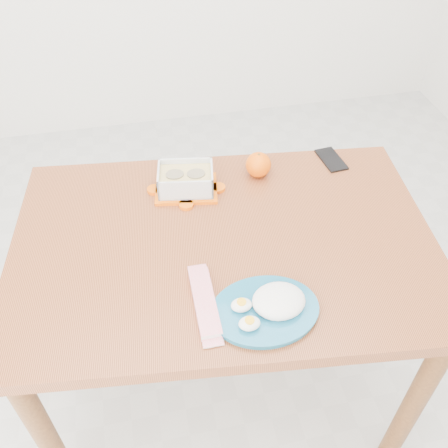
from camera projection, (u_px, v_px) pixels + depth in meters
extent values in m
plane|color=#B7B7B2|center=(227.00, 353.00, 1.96)|extent=(3.50, 3.50, 0.00)
cube|color=#97502B|center=(224.00, 245.00, 1.38)|extent=(1.24, 0.90, 0.04)
cylinder|color=brown|center=(47.00, 439.00, 1.37)|extent=(0.06, 0.06, 0.71)
cylinder|color=brown|center=(414.00, 403.00, 1.44)|extent=(0.06, 0.06, 0.71)
cylinder|color=brown|center=(75.00, 262.00, 1.84)|extent=(0.06, 0.06, 0.71)
cylinder|color=brown|center=(350.00, 242.00, 1.91)|extent=(0.06, 0.06, 0.71)
cube|color=#F15F07|center=(186.00, 189.00, 1.52)|extent=(0.21, 0.17, 0.01)
cube|color=silver|center=(186.00, 179.00, 1.49)|extent=(0.18, 0.14, 0.07)
cube|color=tan|center=(186.00, 180.00, 1.49)|extent=(0.17, 0.13, 0.04)
cylinder|color=#8B7C5B|center=(175.00, 176.00, 1.48)|extent=(0.06, 0.06, 0.02)
cylinder|color=#8B7C5B|center=(196.00, 176.00, 1.48)|extent=(0.06, 0.06, 0.02)
sphere|color=#FF6B05|center=(258.00, 165.00, 1.55)|extent=(0.08, 0.08, 0.08)
cylinder|color=#175E7E|center=(265.00, 311.00, 1.18)|extent=(0.26, 0.26, 0.02)
ellipsoid|color=white|center=(279.00, 298.00, 1.17)|extent=(0.13, 0.11, 0.05)
ellipsoid|color=white|center=(241.00, 305.00, 1.17)|extent=(0.05, 0.04, 0.02)
ellipsoid|color=white|center=(249.00, 323.00, 1.13)|extent=(0.05, 0.04, 0.02)
cube|color=red|center=(205.00, 302.00, 1.20)|extent=(0.05, 0.21, 0.02)
cube|color=black|center=(331.00, 160.00, 1.63)|extent=(0.07, 0.13, 0.01)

